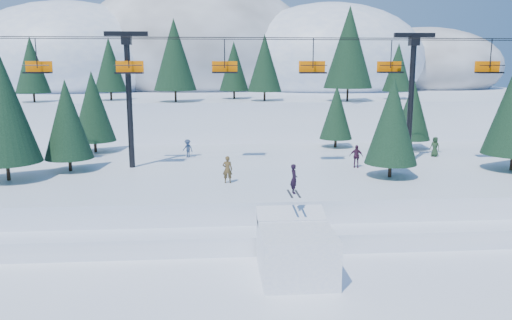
{
  "coord_description": "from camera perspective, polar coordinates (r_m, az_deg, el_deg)",
  "views": [
    {
      "loc": [
        -2.36,
        -20.67,
        10.25
      ],
      "look_at": [
        -0.27,
        6.0,
        5.2
      ],
      "focal_mm": 35.0,
      "sensor_mm": 36.0,
      "label": 1
    }
  ],
  "objects": [
    {
      "name": "banner_far",
      "position": [
        30.8,
        20.88,
        -8.41
      ],
      "size": [
        2.86,
        0.17,
        0.9
      ],
      "color": "black",
      "rests_on": "ground"
    },
    {
      "name": "conifer_stand",
      "position": [
        39.36,
        2.22,
        5.82
      ],
      "size": [
        60.29,
        16.68,
        9.07
      ],
      "color": "black",
      "rests_on": "mid_shelf"
    },
    {
      "name": "mid_shelf",
      "position": [
        39.77,
        -0.96,
        -2.39
      ],
      "size": [
        70.0,
        22.0,
        2.5
      ],
      "primitive_type": "cube",
      "color": "white",
      "rests_on": "ground"
    },
    {
      "name": "banner_near",
      "position": [
        28.73,
        11.72,
        -9.29
      ],
      "size": [
        2.86,
        0.1,
        0.9
      ],
      "color": "black",
      "rests_on": "ground"
    },
    {
      "name": "mountain_ridge",
      "position": [
        94.04,
        -6.23,
        10.27
      ],
      "size": [
        119.0,
        60.91,
        26.46
      ],
      "color": "white",
      "rests_on": "ground"
    },
    {
      "name": "jump_kicker",
      "position": [
        25.22,
        4.54,
        -10.11
      ],
      "size": [
        3.56,
        4.85,
        5.32
      ],
      "color": "white",
      "rests_on": "ground"
    },
    {
      "name": "berm",
      "position": [
        30.36,
        0.22,
        -7.94
      ],
      "size": [
        70.0,
        6.0,
        1.1
      ],
      "primitive_type": "cube",
      "color": "white",
      "rests_on": "ground"
    },
    {
      "name": "distant_skiers",
      "position": [
        40.34,
        5.63,
        0.8
      ],
      "size": [
        22.44,
        10.63,
        1.85
      ],
      "color": "#1D361F",
      "rests_on": "mid_shelf"
    },
    {
      "name": "chairlift",
      "position": [
        38.95,
        1.75,
        9.32
      ],
      "size": [
        46.0,
        3.21,
        10.28
      ],
      "color": "black",
      "rests_on": "mid_shelf"
    },
    {
      "name": "ground",
      "position": [
        23.19,
        1.89,
        -15.55
      ],
      "size": [
        160.0,
        160.0,
        0.0
      ],
      "primitive_type": "plane",
      "color": "white",
      "rests_on": "ground"
    }
  ]
}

